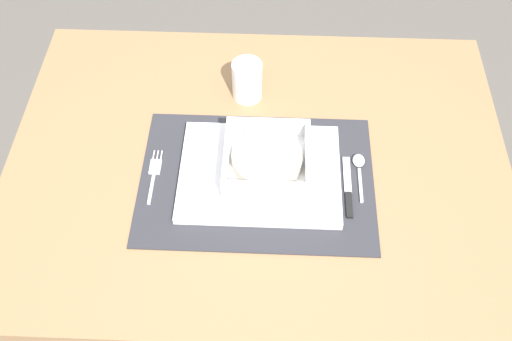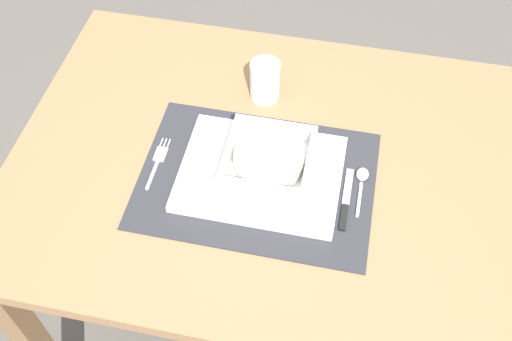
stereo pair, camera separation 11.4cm
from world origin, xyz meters
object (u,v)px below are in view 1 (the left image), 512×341
at_px(dining_table, 258,189).
at_px(butter_knife, 348,190).
at_px(spoon, 359,166).
at_px(drinking_glass, 247,82).
at_px(porridge_bowl, 267,160).
at_px(fork, 154,173).

relative_size(dining_table, butter_knife, 7.04).
bearing_deg(spoon, drinking_glass, 144.21).
distance_m(dining_table, spoon, 0.23).
distance_m(porridge_bowl, fork, 0.22).
bearing_deg(spoon, fork, -171.40).
bearing_deg(porridge_bowl, drinking_glass, 103.04).
xyz_separation_m(porridge_bowl, drinking_glass, (-0.05, 0.21, 0.00)).
height_order(porridge_bowl, fork, porridge_bowl).
relative_size(porridge_bowl, spoon, 1.47).
height_order(spoon, drinking_glass, drinking_glass).
height_order(fork, butter_knife, butter_knife).
xyz_separation_m(porridge_bowl, fork, (-0.22, -0.01, -0.03)).
bearing_deg(spoon, butter_knife, -108.62).
bearing_deg(fork, drinking_glass, 54.89).
relative_size(dining_table, porridge_bowl, 6.14).
height_order(porridge_bowl, drinking_glass, drinking_glass).
xyz_separation_m(dining_table, drinking_glass, (-0.03, 0.18, 0.14)).
height_order(fork, spoon, spoon).
bearing_deg(porridge_bowl, fork, -176.52).
bearing_deg(spoon, porridge_bowl, -170.36).
distance_m(spoon, butter_knife, 0.06).
relative_size(dining_table, fork, 7.86).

